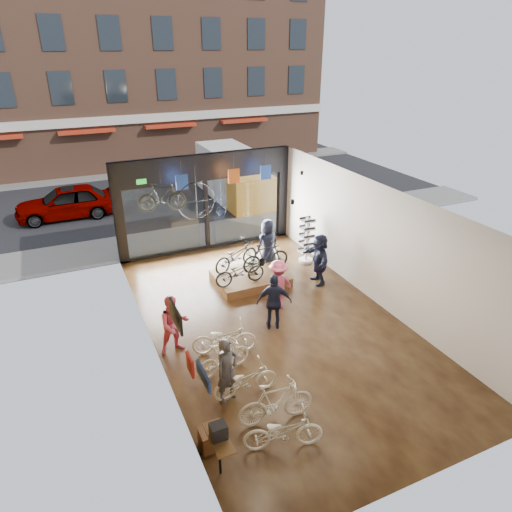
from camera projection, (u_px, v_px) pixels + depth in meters
ground_plane at (273, 323)px, 13.56m from camera, size 7.00×12.00×0.04m
ceiling at (276, 199)px, 11.92m from camera, size 7.00×12.00×0.04m
wall_left at (149, 291)px, 11.43m from camera, size 0.04×12.00×3.80m
wall_right at (377, 244)px, 14.05m from camera, size 0.04×12.00×3.80m
wall_back at (431, 408)px, 7.77m from camera, size 7.00×0.04×3.80m
storefront at (206, 203)px, 17.69m from camera, size 7.00×0.26×3.80m
exit_sign at (141, 182)px, 16.21m from camera, size 0.35×0.06×0.18m
street_road at (157, 189)px, 25.93m from camera, size 30.00×18.00×0.02m
sidewalk_near at (199, 235)px, 19.46m from camera, size 30.00×2.40×0.12m
sidewalk_far at (142, 171)px, 29.20m from camera, size 30.00×2.00×0.12m
opposite_building at (122, 52)px, 28.30m from camera, size 26.00×5.00×14.00m
street_car at (67, 202)px, 21.30m from camera, size 4.54×1.83×1.55m
box_truck at (236, 177)px, 23.29m from camera, size 2.18×6.54×2.58m
floor_bike_0 at (283, 431)px, 9.20m from camera, size 1.74×1.00×0.87m
floor_bike_1 at (276, 402)px, 9.81m from camera, size 1.78×0.66×1.05m
floor_bike_2 at (245, 380)px, 10.61m from camera, size 1.59×0.59×0.83m
floor_bike_3 at (224, 357)px, 11.32m from camera, size 1.56×0.71×0.90m
floor_bike_4 at (224, 338)px, 12.05m from camera, size 1.82×1.05×0.90m
display_platform at (250, 278)px, 15.75m from camera, size 2.40×1.80×0.30m
display_bike_left at (240, 272)px, 14.89m from camera, size 1.71×0.60×0.90m
display_bike_mid at (266, 257)px, 15.74m from camera, size 1.74×0.51×1.04m
display_bike_right at (236, 256)px, 15.89m from camera, size 1.98×1.22×0.98m
customer_0 at (227, 370)px, 10.32m from camera, size 0.69×0.58×1.63m
customer_1 at (174, 324)px, 11.96m from camera, size 0.86×0.69×1.67m
customer_2 at (274, 302)px, 12.95m from camera, size 1.09×0.76×1.71m
customer_3 at (278, 285)px, 13.93m from camera, size 1.14×0.76×1.63m
customer_4 at (268, 244)px, 16.55m from camera, size 1.00×0.76×1.83m
customer_5 at (319, 259)px, 15.43m from camera, size 0.79×1.71×1.78m
sunglasses_rack at (307, 240)px, 16.94m from camera, size 0.58×0.50×1.76m
wall_merch at (198, 397)px, 8.85m from camera, size 0.40×2.40×2.60m
penny_farthing at (204, 202)px, 15.91m from camera, size 1.73×0.06×1.38m
hung_bike at (162, 197)px, 14.99m from camera, size 1.64×0.74×0.95m
jersey_left at (182, 182)px, 16.13m from camera, size 0.45×0.03×0.55m
jersey_mid at (234, 176)px, 16.87m from camera, size 0.45×0.03×0.55m
jersey_right at (266, 172)px, 17.35m from camera, size 0.45×0.03×0.55m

